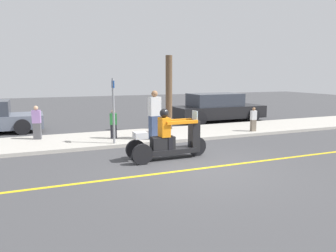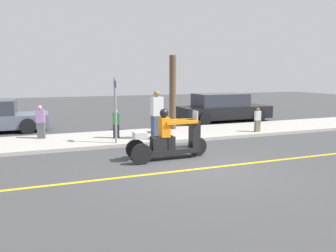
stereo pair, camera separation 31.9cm
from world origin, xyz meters
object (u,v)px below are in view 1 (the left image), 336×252
object	(u,v)px
spectator_near_curb	(113,125)
street_sign	(113,108)
folding_chair_curbside	(155,120)
spectator_far_back	(253,120)
spectator_by_tree	(155,116)
tree_trunk	(169,93)
motorcycle_trike	(168,141)
spectator_mid_group	(37,123)
parked_car_lot_right	(217,108)

from	to	relation	value
spectator_near_curb	street_sign	size ratio (longest dim) A/B	0.48
folding_chair_curbside	street_sign	xyz separation A→B (m)	(-2.02, -1.46, 0.69)
folding_chair_curbside	spectator_far_back	bearing A→B (deg)	-18.41
spectator_far_back	spectator_by_tree	bearing A→B (deg)	179.88
spectator_far_back	spectator_by_tree	world-z (taller)	spectator_by_tree
spectator_near_curb	street_sign	xyz separation A→B (m)	(-0.18, -0.85, 0.68)
tree_trunk	street_sign	size ratio (longest dim) A/B	1.42
motorcycle_trike	spectator_mid_group	distance (m)	5.29
spectator_by_tree	street_sign	size ratio (longest dim) A/B	0.80
motorcycle_trike	spectator_by_tree	xyz separation A→B (m)	(0.46, 2.38, 0.44)
motorcycle_trike	spectator_far_back	size ratio (longest dim) A/B	2.45
motorcycle_trike	parked_car_lot_right	xyz separation A→B (m)	(5.42, 6.27, 0.16)
spectator_near_curb	tree_trunk	world-z (taller)	tree_trunk
parked_car_lot_right	tree_trunk	bearing A→B (deg)	-150.90
motorcycle_trike	spectator_mid_group	xyz separation A→B (m)	(-3.48, 3.98, 0.18)
folding_chair_curbside	tree_trunk	distance (m)	1.49
motorcycle_trike	folding_chair_curbside	size ratio (longest dim) A/B	2.94
spectator_by_tree	tree_trunk	world-z (taller)	tree_trunk
spectator_far_back	spectator_by_tree	xyz separation A→B (m)	(-4.33, 0.01, 0.37)
spectator_near_curb	spectator_far_back	size ratio (longest dim) A/B	1.08
spectator_near_curb	spectator_by_tree	xyz separation A→B (m)	(1.36, -0.67, 0.33)
spectator_mid_group	folding_chair_curbside	world-z (taller)	spectator_mid_group
tree_trunk	street_sign	bearing A→B (deg)	-144.36
spectator_mid_group	spectator_near_curb	xyz separation A→B (m)	(2.58, -0.93, -0.07)
motorcycle_trike	spectator_mid_group	world-z (taller)	motorcycle_trike
motorcycle_trike	folding_chair_curbside	world-z (taller)	motorcycle_trike
spectator_far_back	folding_chair_curbside	size ratio (longest dim) A/B	1.20
spectator_mid_group	tree_trunk	size ratio (longest dim) A/B	0.39
spectator_mid_group	spectator_far_back	bearing A→B (deg)	-11.01
motorcycle_trike	folding_chair_curbside	xyz separation A→B (m)	(0.94, 3.65, 0.10)
spectator_near_curb	parked_car_lot_right	size ratio (longest dim) A/B	0.22
spectator_near_curb	tree_trunk	bearing A→B (deg)	24.15
spectator_far_back	street_sign	xyz separation A→B (m)	(-5.86, -0.18, 0.72)
folding_chair_curbside	spectator_mid_group	bearing A→B (deg)	175.75
motorcycle_trike	parked_car_lot_right	distance (m)	8.29
motorcycle_trike	street_sign	bearing A→B (deg)	116.21
motorcycle_trike	tree_trunk	xyz separation A→B (m)	(1.80, 4.25, 1.15)
tree_trunk	motorcycle_trike	bearing A→B (deg)	-112.94
spectator_far_back	folding_chair_curbside	bearing A→B (deg)	161.59
spectator_mid_group	parked_car_lot_right	distance (m)	9.19
spectator_mid_group	folding_chair_curbside	size ratio (longest dim) A/B	1.48
motorcycle_trike	tree_trunk	distance (m)	4.76
spectator_mid_group	street_sign	world-z (taller)	street_sign
spectator_by_tree	folding_chair_curbside	world-z (taller)	spectator_by_tree
spectator_far_back	parked_car_lot_right	world-z (taller)	parked_car_lot_right
spectator_far_back	street_sign	size ratio (longest dim) A/B	0.45
spectator_by_tree	tree_trunk	distance (m)	2.42
motorcycle_trike	tree_trunk	world-z (taller)	tree_trunk
spectator_far_back	parked_car_lot_right	bearing A→B (deg)	80.74
parked_car_lot_right	spectator_far_back	bearing A→B (deg)	-99.26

